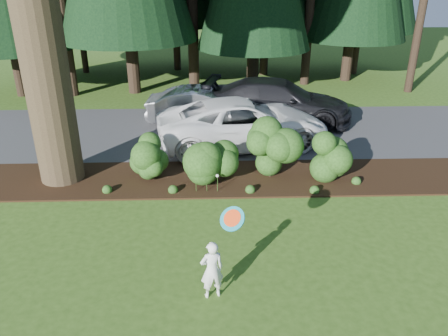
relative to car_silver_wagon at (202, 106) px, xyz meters
name	(u,v)px	position (x,y,z in m)	size (l,w,h in m)	color
ground	(220,240)	(0.51, -8.37, -0.75)	(80.00, 80.00, 0.00)	#314F16
mulch_bed	(217,178)	(0.51, -5.12, -0.72)	(16.00, 2.50, 0.05)	black
driveway	(215,131)	(0.51, -0.87, -0.73)	(22.00, 6.00, 0.03)	#38383A
shrub_row	(243,155)	(1.28, -5.23, 0.06)	(6.53, 1.60, 1.61)	#1C3911
lily_cluster	(207,177)	(0.21, -5.97, -0.25)	(0.69, 0.09, 0.57)	#1C3911
car_silver_wagon	(202,106)	(0.00, 0.00, 0.00)	(1.52, 4.37, 1.44)	#ADADB2
car_white_suv	(243,123)	(1.47, -2.42, 0.11)	(2.74, 5.94, 1.65)	white
car_dark_suv	(278,101)	(3.07, 0.16, 0.13)	(2.39, 5.88, 1.71)	black
child	(212,270)	(0.32, -10.24, -0.14)	(0.45, 0.29, 1.23)	white
frisbee	(232,219)	(0.70, -10.11, 0.89)	(0.56, 0.41, 0.48)	teal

